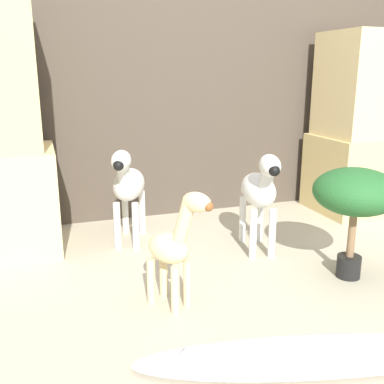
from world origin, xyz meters
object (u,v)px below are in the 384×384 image
zebra_right (260,190)px  zebra_left (128,184)px  giraffe_figurine (174,245)px  potted_palm_front (356,195)px  surfboard (312,355)px

zebra_right → zebra_left: (-0.69, 0.37, 0.00)m
giraffe_figurine → potted_palm_front: bearing=0.2°
zebra_right → potted_palm_front: (0.29, -0.46, 0.07)m
zebra_right → giraffe_figurine: bearing=-144.6°
zebra_left → surfboard: bearing=-73.5°
zebra_left → giraffe_figurine: size_ratio=1.10×
zebra_right → giraffe_figurine: 0.80m
zebra_right → surfboard: (-0.28, -1.00, -0.35)m
zebra_right → zebra_left: size_ratio=1.00×
zebra_right → zebra_left: bearing=151.7°
zebra_left → surfboard: 1.48m
giraffe_figurine → zebra_left: bearing=92.9°
zebra_right → surfboard: 1.10m
zebra_left → giraffe_figurine: (0.04, -0.83, -0.08)m
zebra_left → potted_palm_front: (0.98, -0.83, 0.07)m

